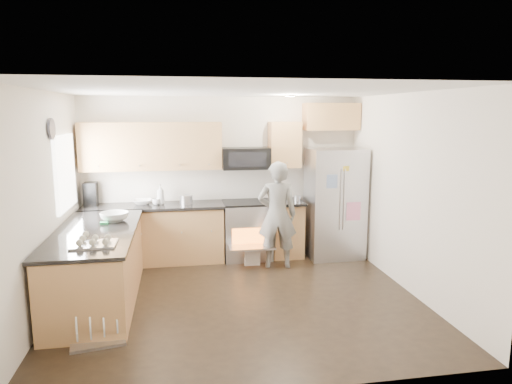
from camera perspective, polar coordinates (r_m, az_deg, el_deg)
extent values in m
plane|color=black|center=(5.97, -2.05, -13.25)|extent=(4.50, 4.50, 0.00)
cube|color=silver|center=(7.55, -4.15, 1.91)|extent=(4.50, 0.04, 2.60)
cube|color=silver|center=(3.66, 2.05, -6.64)|extent=(4.50, 0.04, 2.60)
cube|color=silver|center=(5.74, -24.98, -1.51)|extent=(0.04, 4.00, 2.60)
cube|color=silver|center=(6.28, 18.65, -0.20)|extent=(0.04, 4.00, 2.60)
cube|color=white|center=(5.49, -2.22, 12.56)|extent=(4.50, 4.00, 0.04)
cube|color=white|center=(6.66, -22.76, 2.27)|extent=(0.04, 1.00, 1.00)
cylinder|color=#FFEECC|center=(6.74, 4.29, 11.91)|extent=(0.14, 0.14, 0.02)
cylinder|color=#474754|center=(6.08, -24.20, 7.21)|extent=(0.03, 0.26, 0.26)
cube|color=#BE7F4C|center=(7.40, -12.57, -5.31)|extent=(2.15, 0.60, 0.87)
cube|color=black|center=(7.28, -12.72, -1.76)|extent=(2.19, 0.64, 0.04)
cube|color=#BE7F4C|center=(7.59, 3.72, -4.71)|extent=(0.50, 0.60, 0.87)
cube|color=black|center=(7.47, 3.78, -1.24)|extent=(0.54, 0.64, 0.04)
cube|color=#BE7F4C|center=(7.30, -12.90, 5.60)|extent=(2.16, 0.33, 0.74)
cube|color=#BE7F4C|center=(7.49, 3.60, 5.93)|extent=(0.50, 0.33, 0.74)
cube|color=#BE7F4C|center=(7.69, 9.37, 9.28)|extent=(0.90, 0.33, 0.44)
imported|color=white|center=(7.39, -14.02, -1.19)|extent=(0.30, 0.30, 0.07)
imported|color=white|center=(7.31, -11.85, -0.27)|extent=(0.12, 0.12, 0.31)
imported|color=white|center=(7.29, -12.37, -1.19)|extent=(0.12, 0.12, 0.09)
cylinder|color=#B7B7BC|center=(7.27, -8.73, -0.93)|extent=(0.20, 0.20, 0.14)
cube|color=black|center=(7.50, -19.96, -0.22)|extent=(0.19, 0.23, 0.36)
cylinder|color=#B7B7BC|center=(7.46, 5.18, -0.79)|extent=(0.11, 0.11, 0.08)
cube|color=#BE7F4C|center=(6.09, -19.17, -8.95)|extent=(0.90, 2.30, 0.87)
cube|color=black|center=(5.96, -19.43, -4.66)|extent=(0.96, 2.36, 0.04)
imported|color=white|center=(6.34, -17.27, -2.95)|extent=(0.37, 0.37, 0.12)
cube|color=#36BD68|center=(6.20, -18.47, -3.72)|extent=(0.10, 0.07, 0.03)
cube|color=#B7B7BC|center=(5.26, -19.60, -5.79)|extent=(0.47, 0.35, 0.10)
cube|color=#B7B7BC|center=(7.44, -1.14, -4.86)|extent=(0.76, 0.62, 0.90)
cube|color=black|center=(7.34, -1.15, -1.34)|extent=(0.76, 0.60, 0.03)
cube|color=orange|center=(7.16, -0.75, -5.88)|extent=(0.56, 0.02, 0.34)
cube|color=#B7B7BC|center=(7.02, -0.54, -6.90)|extent=(0.70, 0.34, 0.03)
cube|color=silver|center=(7.02, -0.47, -8.08)|extent=(0.24, 0.03, 0.28)
cube|color=black|center=(7.35, -1.31, 4.23)|extent=(0.76, 0.40, 0.34)
cube|color=#B7B7BC|center=(7.53, 9.79, -1.40)|extent=(0.88, 0.68, 1.78)
cylinder|color=#B7B7BC|center=(7.18, 10.52, -0.95)|extent=(0.02, 0.02, 0.97)
cylinder|color=#B7B7BC|center=(7.20, 10.96, -0.94)|extent=(0.02, 0.02, 0.97)
cube|color=#FF93C2|center=(7.30, 12.10, -2.38)|extent=(0.23, 0.01, 0.29)
cube|color=#88A5D9|center=(7.08, 9.48, 1.32)|extent=(0.17, 0.01, 0.21)
imported|color=gray|center=(6.92, 2.65, -2.86)|extent=(0.64, 0.47, 1.63)
cube|color=#B7B7BC|center=(5.26, -19.14, -16.97)|extent=(0.61, 0.52, 0.03)
cylinder|color=white|center=(5.19, -21.46, -15.43)|extent=(0.07, 0.30, 0.30)
cylinder|color=white|center=(5.18, -19.99, -15.36)|extent=(0.07, 0.30, 0.30)
cylinder|color=white|center=(5.18, -18.51, -15.28)|extent=(0.07, 0.30, 0.30)
cylinder|color=white|center=(5.19, -17.03, -15.18)|extent=(0.07, 0.30, 0.30)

